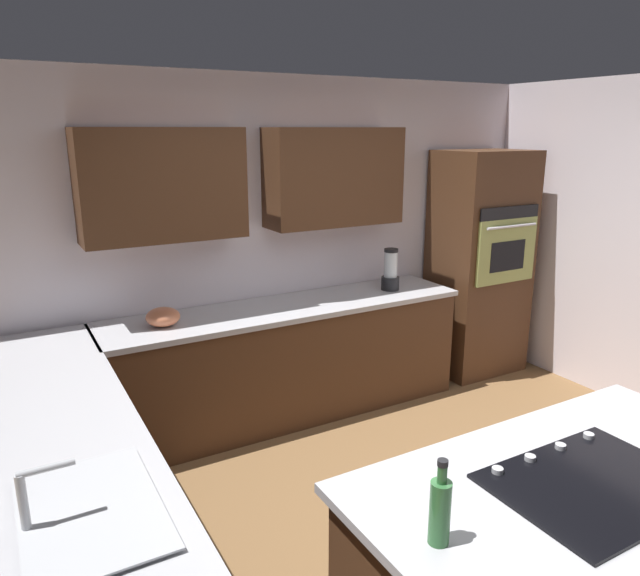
{
  "coord_description": "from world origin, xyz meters",
  "views": [
    {
      "loc": [
        2.0,
        2.14,
        2.2
      ],
      "look_at": [
        0.17,
        -1.09,
        1.2
      ],
      "focal_mm": 33.14,
      "sensor_mm": 36.0,
      "label": 1
    }
  ],
  "objects_px": {
    "cooktop": "(593,483)",
    "oil_bottle": "(440,510)",
    "wall_oven": "(479,263)",
    "blender": "(391,272)",
    "sink_unit": "(88,511)",
    "mixing_bowl": "(163,317)"
  },
  "relations": [
    {
      "from": "wall_oven",
      "to": "blender",
      "type": "bearing_deg",
      "value": 0.17
    },
    {
      "from": "cooktop",
      "to": "blender",
      "type": "xyz_separation_m",
      "value": [
        -0.99,
        -2.66,
        0.14
      ]
    },
    {
      "from": "wall_oven",
      "to": "mixing_bowl",
      "type": "bearing_deg",
      "value": 0.06
    },
    {
      "from": "blender",
      "to": "mixing_bowl",
      "type": "height_order",
      "value": "blender"
    },
    {
      "from": "oil_bottle",
      "to": "wall_oven",
      "type": "bearing_deg",
      "value": -135.99
    },
    {
      "from": "blender",
      "to": "sink_unit",
      "type": "bearing_deg",
      "value": 35.5
    },
    {
      "from": "wall_oven",
      "to": "mixing_bowl",
      "type": "height_order",
      "value": "wall_oven"
    },
    {
      "from": "oil_bottle",
      "to": "cooktop",
      "type": "bearing_deg",
      "value": 176.62
    },
    {
      "from": "mixing_bowl",
      "to": "wall_oven",
      "type": "bearing_deg",
      "value": -179.94
    },
    {
      "from": "wall_oven",
      "to": "sink_unit",
      "type": "relative_size",
      "value": 2.89
    },
    {
      "from": "cooktop",
      "to": "mixing_bowl",
      "type": "bearing_deg",
      "value": -71.09
    },
    {
      "from": "mixing_bowl",
      "to": "oil_bottle",
      "type": "distance_m",
      "value": 2.62
    },
    {
      "from": "mixing_bowl",
      "to": "oil_bottle",
      "type": "bearing_deg",
      "value": 94.16
    },
    {
      "from": "wall_oven",
      "to": "oil_bottle",
      "type": "relative_size",
      "value": 6.73
    },
    {
      "from": "mixing_bowl",
      "to": "blender",
      "type": "bearing_deg",
      "value": 180.0
    },
    {
      "from": "wall_oven",
      "to": "oil_bottle",
      "type": "height_order",
      "value": "wall_oven"
    },
    {
      "from": "cooktop",
      "to": "oil_bottle",
      "type": "distance_m",
      "value": 0.73
    },
    {
      "from": "sink_unit",
      "to": "blender",
      "type": "height_order",
      "value": "blender"
    },
    {
      "from": "wall_oven",
      "to": "cooktop",
      "type": "relative_size",
      "value": 2.66
    },
    {
      "from": "sink_unit",
      "to": "oil_bottle",
      "type": "relative_size",
      "value": 2.33
    },
    {
      "from": "wall_oven",
      "to": "cooktop",
      "type": "xyz_separation_m",
      "value": [
        1.99,
        2.66,
        -0.11
      ]
    },
    {
      "from": "sink_unit",
      "to": "cooktop",
      "type": "xyz_separation_m",
      "value": [
        -1.69,
        0.75,
        -0.01
      ]
    }
  ]
}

